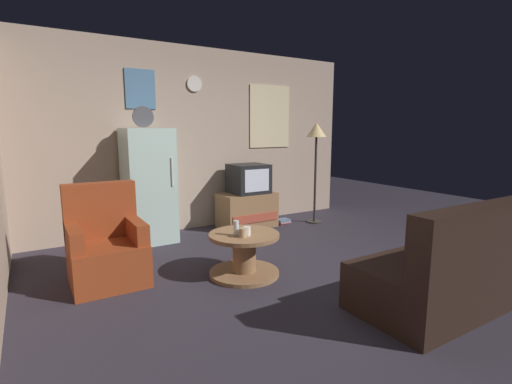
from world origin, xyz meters
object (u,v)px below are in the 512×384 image
object	(u,v)px
tv_stand	(247,210)
couch	(454,270)
wine_glass	(236,228)
mug_ceramic_white	(247,231)
book_stack	(283,221)
standing_lamp	(316,138)
armchair	(106,248)
fridge	(149,185)
crt_tv	(248,179)
remote_control	(244,230)
coffee_table	(244,254)
mug_ceramic_tan	(243,233)

from	to	relation	value
tv_stand	couch	bearing A→B (deg)	-86.78
wine_glass	mug_ceramic_white	distance (m)	0.11
book_stack	tv_stand	bearing A→B (deg)	162.25
standing_lamp	armchair	bearing A→B (deg)	-166.67
fridge	mug_ceramic_white	world-z (taller)	fridge
crt_tv	armchair	xyz separation A→B (m)	(-2.27, -1.12, -0.41)
crt_tv	armchair	world-z (taller)	crt_tv
crt_tv	remote_control	bearing A→B (deg)	-121.66
standing_lamp	coffee_table	size ratio (longest dim) A/B	2.21
coffee_table	mug_ceramic_tan	bearing A→B (deg)	-125.65
mug_ceramic_tan	book_stack	xyz separation A→B (m)	(1.64, 1.61, -0.44)
wine_glass	couch	distance (m)	1.98
wine_glass	armchair	distance (m)	1.29
crt_tv	armchair	bearing A→B (deg)	-153.77
coffee_table	book_stack	size ratio (longest dim) A/B	3.57
wine_glass	standing_lamp	bearing A→B (deg)	32.23
coffee_table	couch	world-z (taller)	couch
armchair	couch	world-z (taller)	armchair
tv_stand	coffee_table	world-z (taller)	tv_stand
couch	mug_ceramic_white	bearing A→B (deg)	129.85
couch	book_stack	size ratio (longest dim) A/B	8.43
tv_stand	mug_ceramic_tan	xyz separation A→B (m)	(-1.08, -1.79, 0.22)
fridge	book_stack	world-z (taller)	fridge
tv_stand	standing_lamp	world-z (taller)	standing_lamp
coffee_table	book_stack	bearing A→B (deg)	43.93
coffee_table	couch	size ratio (longest dim) A/B	0.42
crt_tv	mug_ceramic_tan	xyz separation A→B (m)	(-1.11, -1.79, -0.26)
wine_glass	remote_control	bearing A→B (deg)	32.65
crt_tv	book_stack	xyz separation A→B (m)	(0.53, -0.18, -0.70)
mug_ceramic_white	crt_tv	bearing A→B (deg)	59.26
armchair	standing_lamp	bearing A→B (deg)	13.33
remote_control	couch	xyz separation A→B (m)	(1.14, -1.58, -0.14)
remote_control	wine_glass	bearing A→B (deg)	-168.88
tv_stand	crt_tv	world-z (taller)	crt_tv
coffee_table	crt_tv	bearing A→B (deg)	58.41
tv_stand	remote_control	size ratio (longest dim) A/B	5.60
mug_ceramic_white	book_stack	bearing A→B (deg)	45.19
standing_lamp	mug_ceramic_white	world-z (taller)	standing_lamp
wine_glass	tv_stand	bearing A→B (deg)	57.08
tv_stand	mug_ceramic_white	world-z (taller)	mug_ceramic_white
wine_glass	mug_ceramic_white	world-z (taller)	wine_glass
fridge	remote_control	size ratio (longest dim) A/B	11.80
fridge	couch	size ratio (longest dim) A/B	1.04
couch	armchair	bearing A→B (deg)	139.30
crt_tv	mug_ceramic_white	xyz separation A→B (m)	(-1.05, -1.76, -0.26)
remote_control	armchair	xyz separation A→B (m)	(-1.27, 0.50, -0.11)
crt_tv	standing_lamp	distance (m)	1.25
coffee_table	remote_control	distance (m)	0.24
standing_lamp	coffee_table	bearing A→B (deg)	-146.96
fridge	tv_stand	size ratio (longest dim) A/B	2.11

